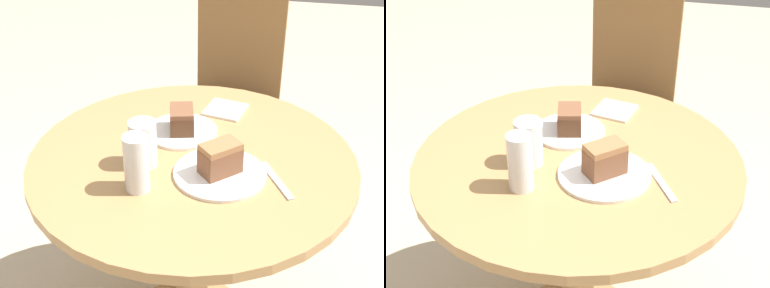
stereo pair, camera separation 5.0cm
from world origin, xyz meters
TOP-DOWN VIEW (x-y plane):
  - table at (0.00, 0.00)m, footprint 0.92×0.92m
  - chair at (-0.00, 0.84)m, footprint 0.46×0.47m
  - plate_near at (0.09, -0.08)m, footprint 0.25×0.25m
  - plate_far at (-0.06, 0.12)m, footprint 0.21×0.21m
  - cake_slice_near at (0.09, -0.08)m, footprint 0.12×0.12m
  - cake_slice_far at (-0.06, 0.12)m, footprint 0.09×0.11m
  - glass_lemonade at (-0.12, -0.06)m, footprint 0.08×0.08m
  - glass_water at (-0.10, -0.18)m, footprint 0.07×0.07m
  - napkin_stack at (0.05, 0.29)m, footprint 0.14×0.14m
  - fork at (0.24, -0.07)m, footprint 0.10×0.16m

SIDE VIEW (x-z plane):
  - chair at x=0.00m, z-range 0.00..0.99m
  - table at x=0.00m, z-range 0.19..0.92m
  - fork at x=0.24m, z-range 0.73..0.74m
  - napkin_stack at x=0.05m, z-range 0.73..0.74m
  - plate_near at x=0.09m, z-range 0.73..0.74m
  - plate_far at x=-0.06m, z-range 0.73..0.74m
  - cake_slice_far at x=-0.06m, z-range 0.74..0.82m
  - cake_slice_near at x=0.09m, z-range 0.74..0.83m
  - glass_lemonade at x=-0.12m, z-range 0.73..0.86m
  - glass_water at x=-0.10m, z-range 0.73..0.88m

